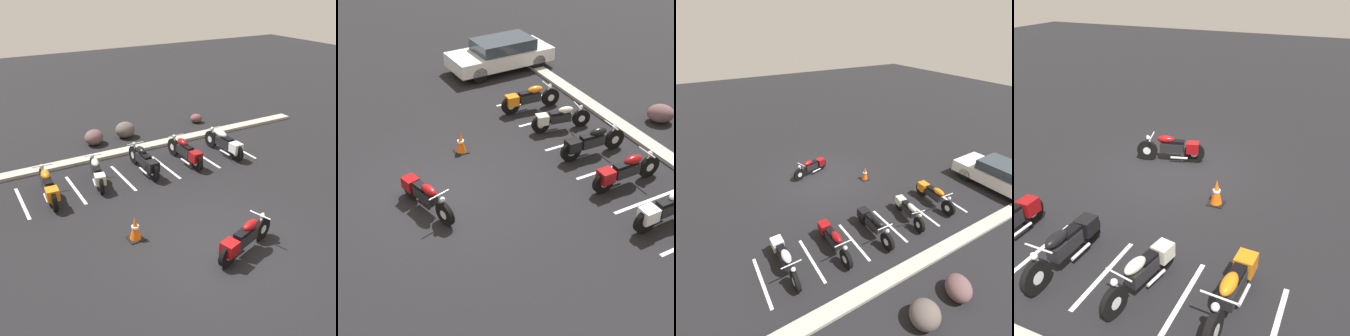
{
  "view_description": "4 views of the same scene",
  "coord_description": "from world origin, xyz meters",
  "views": [
    {
      "loc": [
        -5.27,
        -6.57,
        6.31
      ],
      "look_at": [
        0.05,
        2.71,
        1.05
      ],
      "focal_mm": 42.0,
      "sensor_mm": 36.0,
      "label": 1
    },
    {
      "loc": [
        9.66,
        -3.1,
        7.8
      ],
      "look_at": [
        0.68,
        1.57,
        0.8
      ],
      "focal_mm": 50.0,
      "sensor_mm": 36.0,
      "label": 2
    },
    {
      "loc": [
        5.0,
        10.6,
        7.14
      ],
      "look_at": [
        -0.51,
        1.31,
        1.04
      ],
      "focal_mm": 28.0,
      "sensor_mm": 36.0,
      "label": 3
    },
    {
      "loc": [
        -4.48,
        9.54,
        5.36
      ],
      "look_at": [
        -0.84,
        1.38,
        0.88
      ],
      "focal_mm": 42.0,
      "sensor_mm": 36.0,
      "label": 4
    }
  ],
  "objects": [
    {
      "name": "parked_bike_3",
      "position": [
        1.89,
        4.58,
        0.47
      ],
      "size": [
        0.63,
        2.26,
        0.89
      ],
      "rotation": [
        0.0,
        0.0,
        1.58
      ],
      "color": "black",
      "rests_on": "ground"
    },
    {
      "name": "stall_line_4",
      "position": [
        2.77,
        4.68,
        0.0
      ],
      "size": [
        0.1,
        2.1,
        0.0
      ],
      "primitive_type": "cube",
      "color": "white",
      "rests_on": "ground"
    },
    {
      "name": "stall_line_1",
      "position": [
        -2.31,
        4.68,
        0.0
      ],
      "size": [
        0.1,
        2.1,
        0.0
      ],
      "primitive_type": "cube",
      "color": "white",
      "rests_on": "ground"
    },
    {
      "name": "parked_bike_1",
      "position": [
        -1.55,
        4.67,
        0.43
      ],
      "size": [
        0.71,
        2.04,
        0.81
      ],
      "rotation": [
        0.0,
        0.0,
        1.39
      ],
      "color": "black",
      "rests_on": "ground"
    },
    {
      "name": "landscape_rock_1",
      "position": [
        1.04,
        8.15,
        0.34
      ],
      "size": [
        1.06,
        1.04,
        0.68
      ],
      "primitive_type": "ellipsoid",
      "rotation": [
        0.0,
        0.0,
        0.3
      ],
      "color": "#544B47",
      "rests_on": "ground"
    },
    {
      "name": "motorcycle_maroon_featured",
      "position": [
        0.31,
        -0.6,
        0.45
      ],
      "size": [
        2.08,
        0.87,
        0.84
      ],
      "rotation": [
        0.0,
        0.0,
        0.28
      ],
      "color": "black",
      "rests_on": "ground"
    },
    {
      "name": "stall_line_5",
      "position": [
        4.47,
        4.68,
        0.0
      ],
      "size": [
        0.1,
        2.1,
        0.0
      ],
      "primitive_type": "cube",
      "color": "white",
      "rests_on": "ground"
    },
    {
      "name": "stall_line_3",
      "position": [
        1.08,
        4.68,
        0.0
      ],
      "size": [
        0.1,
        2.1,
        0.0
      ],
      "primitive_type": "cube",
      "color": "white",
      "rests_on": "ground"
    },
    {
      "name": "parked_bike_0",
      "position": [
        -3.2,
        4.46,
        0.47
      ],
      "size": [
        0.63,
        2.25,
        0.88
      ],
      "rotation": [
        0.0,
        0.0,
        1.52
      ],
      "color": "black",
      "rests_on": "ground"
    },
    {
      "name": "ground",
      "position": [
        0.0,
        0.0,
        0.0
      ],
      "size": [
        60.0,
        60.0,
        0.0
      ],
      "primitive_type": "plane",
      "color": "black"
    },
    {
      "name": "stall_line_0",
      "position": [
        -4.01,
        4.68,
        0.0
      ],
      "size": [
        0.1,
        2.1,
        0.0
      ],
      "primitive_type": "cube",
      "color": "white",
      "rests_on": "ground"
    },
    {
      "name": "concrete_curb",
      "position": [
        0.0,
        6.66,
        0.06
      ],
      "size": [
        18.0,
        0.5,
        0.12
      ],
      "primitive_type": "cube",
      "color": "#A8A399",
      "rests_on": "ground"
    },
    {
      "name": "parked_bike_4",
      "position": [
        3.64,
        4.51,
        0.48
      ],
      "size": [
        0.64,
        2.29,
        0.9
      ],
      "rotation": [
        0.0,
        0.0,
        1.58
      ],
      "color": "black",
      "rests_on": "ground"
    },
    {
      "name": "stall_line_2",
      "position": [
        -0.62,
        4.68,
        0.0
      ],
      "size": [
        0.1,
        2.1,
        0.0
      ],
      "primitive_type": "cube",
      "color": "white",
      "rests_on": "ground"
    },
    {
      "name": "traffic_cone",
      "position": [
        -1.76,
        1.28,
        0.33
      ],
      "size": [
        0.4,
        0.4,
        0.69
      ],
      "color": "black",
      "rests_on": "ground"
    },
    {
      "name": "landscape_rock_2",
      "position": [
        4.74,
        8.2,
        0.21
      ],
      "size": [
        0.68,
        0.65,
        0.42
      ],
      "primitive_type": "ellipsoid",
      "rotation": [
        0.0,
        0.0,
        2.85
      ],
      "color": "brown",
      "rests_on": "ground"
    },
    {
      "name": "landscape_rock_0",
      "position": [
        -0.41,
        8.06,
        0.31
      ],
      "size": [
        1.15,
        1.17,
        0.62
      ],
      "primitive_type": "ellipsoid",
      "rotation": [
        0.0,
        0.0,
        0.89
      ],
      "color": "brown",
      "rests_on": "ground"
    },
    {
      "name": "parked_bike_2",
      "position": [
        0.22,
        4.66,
        0.47
      ],
      "size": [
        0.63,
        2.26,
        0.89
      ],
      "rotation": [
        0.0,
        0.0,
        1.55
      ],
      "color": "black",
      "rests_on": "ground"
    }
  ]
}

